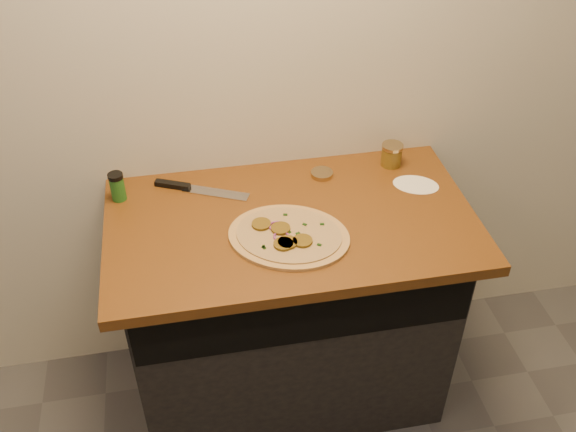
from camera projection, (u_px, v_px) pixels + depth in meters
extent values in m
cube|color=beige|center=(272.00, 45.00, 2.06)|extent=(4.00, 0.02, 2.70)
cube|color=black|center=(289.00, 310.00, 2.40)|extent=(1.10, 0.60, 0.86)
cube|color=brown|center=(291.00, 222.00, 2.10)|extent=(1.20, 0.70, 0.04)
cylinder|color=tan|center=(289.00, 236.00, 2.00)|extent=(0.49, 0.49, 0.01)
cylinder|color=#CFC888|center=(289.00, 234.00, 2.00)|extent=(0.43, 0.43, 0.00)
cylinder|color=brown|center=(303.00, 241.00, 1.96)|extent=(0.06, 0.06, 0.01)
cylinder|color=brown|center=(281.00, 228.00, 2.01)|extent=(0.06, 0.06, 0.01)
cylinder|color=brown|center=(288.00, 243.00, 1.96)|extent=(0.06, 0.06, 0.01)
cylinder|color=brown|center=(261.00, 224.00, 2.03)|extent=(0.06, 0.06, 0.01)
cylinder|color=brown|center=(283.00, 244.00, 1.95)|extent=(0.06, 0.06, 0.01)
torus|color=#84317B|center=(281.00, 236.00, 1.98)|extent=(0.05, 0.05, 0.01)
torus|color=#84317B|center=(276.00, 226.00, 2.02)|extent=(0.05, 0.05, 0.01)
cube|color=black|center=(298.00, 233.00, 1.99)|extent=(0.02, 0.01, 0.00)
cube|color=black|center=(322.00, 224.00, 2.03)|extent=(0.02, 0.01, 0.00)
cube|color=black|center=(286.00, 249.00, 1.94)|extent=(0.02, 0.02, 0.00)
cube|color=black|center=(264.00, 247.00, 1.95)|extent=(0.01, 0.01, 0.00)
cube|color=black|center=(264.00, 248.00, 1.94)|extent=(0.01, 0.02, 0.00)
cube|color=black|center=(283.00, 224.00, 2.03)|extent=(0.02, 0.01, 0.00)
cube|color=black|center=(289.00, 232.00, 2.00)|extent=(0.02, 0.02, 0.00)
cube|color=black|center=(285.00, 215.00, 2.07)|extent=(0.02, 0.01, 0.00)
cube|color=black|center=(297.00, 243.00, 1.96)|extent=(0.01, 0.02, 0.00)
cube|color=black|center=(319.00, 245.00, 1.95)|extent=(0.02, 0.02, 0.00)
cube|color=black|center=(305.00, 224.00, 2.03)|extent=(0.02, 0.02, 0.00)
cube|color=black|center=(310.00, 242.00, 1.96)|extent=(0.02, 0.02, 0.00)
cube|color=#B7BAC1|center=(216.00, 193.00, 2.19)|extent=(0.23, 0.14, 0.01)
cube|color=black|center=(173.00, 185.00, 2.21)|extent=(0.12, 0.08, 0.02)
cylinder|color=tan|center=(322.00, 174.00, 2.27)|extent=(0.08, 0.08, 0.02)
cylinder|color=maroon|center=(391.00, 156.00, 2.30)|extent=(0.07, 0.07, 0.07)
cylinder|color=tan|center=(393.00, 146.00, 2.28)|extent=(0.08, 0.08, 0.01)
cylinder|color=#225E1D|center=(118.00, 189.00, 2.14)|extent=(0.05, 0.05, 0.09)
cylinder|color=black|center=(115.00, 176.00, 2.11)|extent=(0.05, 0.05, 0.02)
cylinder|color=white|center=(416.00, 185.00, 2.23)|extent=(0.21, 0.21, 0.00)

